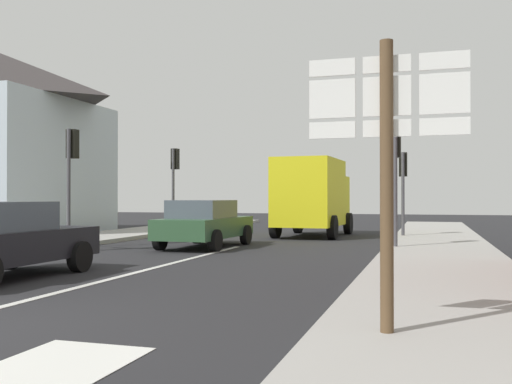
{
  "coord_description": "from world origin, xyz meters",
  "views": [
    {
      "loc": [
        5.78,
        -5.29,
        1.55
      ],
      "look_at": [
        0.9,
        11.04,
        1.71
      ],
      "focal_mm": 40.71,
      "sensor_mm": 36.0,
      "label": 1
    }
  ],
  "objects_px": {
    "route_sign_post": "(387,154)",
    "traffic_light_near_left": "(71,160)",
    "traffic_light_far_right": "(403,175)",
    "traffic_light_near_right": "(396,159)",
    "sedan_far": "(205,223)",
    "traffic_light_far_left": "(175,171)",
    "delivery_truck": "(312,195)"
  },
  "relations": [
    {
      "from": "delivery_truck",
      "to": "traffic_light_far_right",
      "type": "bearing_deg",
      "value": -5.69
    },
    {
      "from": "delivery_truck",
      "to": "traffic_light_near_left",
      "type": "height_order",
      "value": "traffic_light_near_left"
    },
    {
      "from": "route_sign_post",
      "to": "traffic_light_near_left",
      "type": "xyz_separation_m",
      "value": [
        -10.21,
        9.35,
        0.71
      ]
    },
    {
      "from": "traffic_light_far_left",
      "to": "traffic_light_far_right",
      "type": "xyz_separation_m",
      "value": [
        9.7,
        -0.72,
        -0.33
      ]
    },
    {
      "from": "sedan_far",
      "to": "traffic_light_far_right",
      "type": "xyz_separation_m",
      "value": [
        5.77,
        5.64,
        1.64
      ]
    },
    {
      "from": "delivery_truck",
      "to": "traffic_light_near_right",
      "type": "relative_size",
      "value": 1.4
    },
    {
      "from": "route_sign_post",
      "to": "traffic_light_far_right",
      "type": "height_order",
      "value": "traffic_light_far_right"
    },
    {
      "from": "sedan_far",
      "to": "delivery_truck",
      "type": "relative_size",
      "value": 0.83
    },
    {
      "from": "traffic_light_far_left",
      "to": "traffic_light_near_right",
      "type": "distance_m",
      "value": 11.33
    },
    {
      "from": "route_sign_post",
      "to": "traffic_light_near_left",
      "type": "bearing_deg",
      "value": 137.49
    },
    {
      "from": "route_sign_post",
      "to": "traffic_light_far_right",
      "type": "bearing_deg",
      "value": 91.78
    },
    {
      "from": "traffic_light_near_left",
      "to": "traffic_light_near_right",
      "type": "xyz_separation_m",
      "value": [
        9.7,
        1.76,
        -0.03
      ]
    },
    {
      "from": "sedan_far",
      "to": "traffic_light_near_left",
      "type": "xyz_separation_m",
      "value": [
        -3.93,
        -1.26,
        1.96
      ]
    },
    {
      "from": "traffic_light_near_left",
      "to": "traffic_light_near_right",
      "type": "distance_m",
      "value": 9.86
    },
    {
      "from": "sedan_far",
      "to": "delivery_truck",
      "type": "distance_m",
      "value": 6.46
    },
    {
      "from": "traffic_light_near_right",
      "to": "traffic_light_far_right",
      "type": "xyz_separation_m",
      "value": [
        0.0,
        5.13,
        -0.28
      ]
    },
    {
      "from": "delivery_truck",
      "to": "traffic_light_near_left",
      "type": "xyz_separation_m",
      "value": [
        -6.17,
        -7.25,
        1.07
      ]
    },
    {
      "from": "traffic_light_near_right",
      "to": "sedan_far",
      "type": "bearing_deg",
      "value": -174.99
    },
    {
      "from": "delivery_truck",
      "to": "traffic_light_far_right",
      "type": "distance_m",
      "value": 3.63
    },
    {
      "from": "traffic_light_far_left",
      "to": "traffic_light_near_right",
      "type": "xyz_separation_m",
      "value": [
        9.7,
        -5.85,
        -0.05
      ]
    },
    {
      "from": "delivery_truck",
      "to": "route_sign_post",
      "type": "distance_m",
      "value": 17.09
    },
    {
      "from": "delivery_truck",
      "to": "traffic_light_near_left",
      "type": "distance_m",
      "value": 9.58
    },
    {
      "from": "sedan_far",
      "to": "delivery_truck",
      "type": "height_order",
      "value": "delivery_truck"
    },
    {
      "from": "delivery_truck",
      "to": "traffic_light_far_right",
      "type": "xyz_separation_m",
      "value": [
        3.53,
        -0.35,
        0.75
      ]
    },
    {
      "from": "route_sign_post",
      "to": "traffic_light_near_left",
      "type": "relative_size",
      "value": 0.87
    },
    {
      "from": "delivery_truck",
      "to": "traffic_light_near_left",
      "type": "relative_size",
      "value": 1.38
    },
    {
      "from": "route_sign_post",
      "to": "traffic_light_near_left",
      "type": "height_order",
      "value": "traffic_light_near_left"
    },
    {
      "from": "traffic_light_near_left",
      "to": "traffic_light_far_right",
      "type": "xyz_separation_m",
      "value": [
        9.7,
        6.89,
        -0.31
      ]
    },
    {
      "from": "sedan_far",
      "to": "traffic_light_far_left",
      "type": "relative_size",
      "value": 1.15
    },
    {
      "from": "sedan_far",
      "to": "traffic_light_near_left",
      "type": "relative_size",
      "value": 1.15
    },
    {
      "from": "traffic_light_far_right",
      "to": "traffic_light_far_left",
      "type": "bearing_deg",
      "value": 175.78
    },
    {
      "from": "sedan_far",
      "to": "traffic_light_far_left",
      "type": "distance_m",
      "value": 7.73
    }
  ]
}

